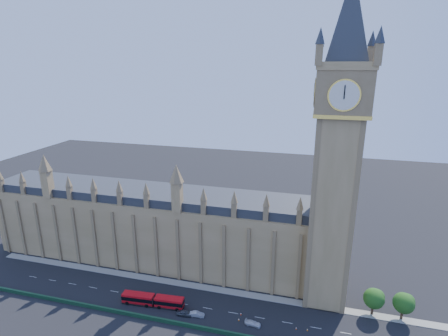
% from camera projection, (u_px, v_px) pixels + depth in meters
% --- Properties ---
extents(ground, '(400.00, 400.00, 0.00)m').
position_uv_depth(ground, '(195.00, 306.00, 107.30)').
color(ground, black).
rests_on(ground, ground).
extents(palace_westminster, '(120.00, 20.00, 28.00)m').
position_uv_depth(palace_westminster, '(151.00, 225.00, 129.82)').
color(palace_westminster, olive).
rests_on(palace_westminster, ground).
extents(elizabeth_tower, '(20.59, 20.59, 105.00)m').
position_uv_depth(elizabeth_tower, '(339.00, 128.00, 95.28)').
color(elizabeth_tower, olive).
rests_on(elizabeth_tower, ground).
extents(bridge_parapet, '(160.00, 0.60, 1.20)m').
position_uv_depth(bridge_parapet, '(185.00, 325.00, 98.79)').
color(bridge_parapet, '#1E4C2D').
rests_on(bridge_parapet, ground).
extents(kerb_north, '(160.00, 3.00, 0.16)m').
position_uv_depth(kerb_north, '(205.00, 287.00, 116.07)').
color(kerb_north, gray).
rests_on(kerb_north, ground).
extents(tree_east_near, '(6.00, 6.00, 8.50)m').
position_uv_depth(tree_east_near, '(375.00, 298.00, 102.21)').
color(tree_east_near, '#382619').
rests_on(tree_east_near, ground).
extents(tree_east_far, '(6.00, 6.00, 8.50)m').
position_uv_depth(tree_east_far, '(405.00, 303.00, 100.25)').
color(tree_east_far, '#382619').
rests_on(tree_east_far, ground).
extents(red_bus, '(19.65, 4.32, 3.31)m').
position_uv_depth(red_bus, '(153.00, 300.00, 107.28)').
color(red_bus, red).
rests_on(red_bus, ground).
extents(car_grey, '(4.70, 2.17, 1.56)m').
position_uv_depth(car_grey, '(184.00, 313.00, 103.13)').
color(car_grey, '#43464C').
rests_on(car_grey, ground).
extents(car_silver, '(4.53, 1.95, 1.45)m').
position_uv_depth(car_silver, '(197.00, 314.00, 102.73)').
color(car_silver, '#A1A3A8').
rests_on(car_silver, ground).
extents(car_white, '(4.75, 2.27, 1.33)m').
position_uv_depth(car_white, '(253.00, 323.00, 99.22)').
color(car_white, silver).
rests_on(car_white, ground).
extents(cone_a, '(0.52, 0.52, 0.69)m').
position_uv_depth(cone_a, '(239.00, 320.00, 101.13)').
color(cone_a, black).
rests_on(cone_a, ground).
extents(cone_b, '(0.45, 0.45, 0.70)m').
position_uv_depth(cone_b, '(241.00, 314.00, 103.40)').
color(cone_b, black).
rests_on(cone_b, ground).
extents(cone_c, '(0.49, 0.49, 0.62)m').
position_uv_depth(cone_c, '(307.00, 330.00, 97.32)').
color(cone_c, black).
rests_on(cone_c, ground).
extents(cone_d, '(0.51, 0.51, 0.66)m').
position_uv_depth(cone_d, '(296.00, 328.00, 97.81)').
color(cone_d, black).
rests_on(cone_d, ground).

